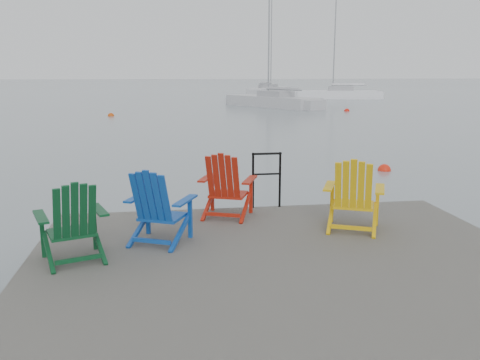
{
  "coord_description": "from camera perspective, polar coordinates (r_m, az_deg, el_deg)",
  "views": [
    {
      "loc": [
        -1.33,
        -5.37,
        2.65
      ],
      "look_at": [
        -0.1,
        2.99,
        0.85
      ],
      "focal_mm": 38.0,
      "sensor_mm": 36.0,
      "label": 1
    }
  ],
  "objects": [
    {
      "name": "sailboat_far",
      "position": [
        53.74,
        10.83,
        9.36
      ],
      "size": [
        8.34,
        3.94,
        11.19
      ],
      "rotation": [
        0.0,
        0.0,
        1.33
      ],
      "color": "white",
      "rests_on": "ground"
    },
    {
      "name": "chair_green",
      "position": [
        6.11,
        -18.28,
        -4.4
      ],
      "size": [
        0.92,
        0.87,
        0.96
      ],
      "rotation": [
        0.0,
        0.0,
        0.34
      ],
      "color": "#0B3F1F",
      "rests_on": "dock"
    },
    {
      "name": "handrail",
      "position": [
        8.14,
        3.0,
        0.61
      ],
      "size": [
        0.48,
        0.04,
        0.9
      ],
      "color": "black",
      "rests_on": "dock"
    },
    {
      "name": "ground",
      "position": [
        6.13,
        5.15,
        -13.61
      ],
      "size": [
        400.0,
        400.0,
        0.0
      ],
      "primitive_type": "plane",
      "color": "slate",
      "rests_on": "ground"
    },
    {
      "name": "buoy_d",
      "position": [
        41.99,
        8.05,
        8.28
      ],
      "size": [
        0.36,
        0.36,
        0.36
      ],
      "primitive_type": "sphere",
      "color": "red",
      "rests_on": "ground"
    },
    {
      "name": "chair_yellow",
      "position": [
        7.12,
        12.64,
        -1.57
      ],
      "size": [
        0.99,
        0.95,
        1.01
      ],
      "rotation": [
        0.0,
        0.0,
        -0.42
      ],
      "color": "#E3AE0C",
      "rests_on": "dock"
    },
    {
      "name": "sailboat_near",
      "position": [
        40.33,
        3.63,
        8.73
      ],
      "size": [
        6.3,
        8.86,
        12.17
      ],
      "rotation": [
        0.0,
        0.0,
        0.51
      ],
      "color": "#BBBABE",
      "rests_on": "ground"
    },
    {
      "name": "buoy_b",
      "position": [
        32.49,
        -14.29,
        6.97
      ],
      "size": [
        0.4,
        0.4,
        0.4
      ],
      "primitive_type": "sphere",
      "color": "#C7450B",
      "rests_on": "ground"
    },
    {
      "name": "dock",
      "position": [
        5.99,
        5.21,
        -10.61
      ],
      "size": [
        6.0,
        5.0,
        1.4
      ],
      "color": "#2F2D2A",
      "rests_on": "ground"
    },
    {
      "name": "buoy_a",
      "position": [
        14.51,
        15.89,
        1.04
      ],
      "size": [
        0.36,
        0.36,
        0.36
      ],
      "primitive_type": "sphere",
      "color": "red",
      "rests_on": "ground"
    },
    {
      "name": "chair_blue",
      "position": [
        6.51,
        -9.21,
        -2.9
      ],
      "size": [
        0.95,
        0.91,
        0.97
      ],
      "rotation": [
        0.0,
        0.0,
        -0.43
      ],
      "color": "#0F429C",
      "rests_on": "dock"
    },
    {
      "name": "buoy_c",
      "position": [
        36.26,
        11.9,
        7.57
      ],
      "size": [
        0.38,
        0.38,
        0.38
      ],
      "primitive_type": "sphere",
      "color": "red",
      "rests_on": "ground"
    },
    {
      "name": "sailboat_mid",
      "position": [
        63.58,
        3.31,
        9.93
      ],
      "size": [
        6.71,
        8.73,
        12.19
      ],
      "rotation": [
        0.0,
        0.0,
        -0.57
      ],
      "color": "silver",
      "rests_on": "ground"
    },
    {
      "name": "chair_red",
      "position": [
        7.58,
        -1.56,
        -0.55
      ],
      "size": [
        0.95,
        0.91,
        0.99
      ],
      "rotation": [
        0.0,
        0.0,
        -0.37
      ],
      "color": "#A91C0C",
      "rests_on": "dock"
    }
  ]
}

